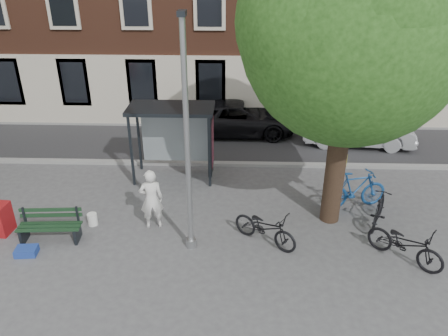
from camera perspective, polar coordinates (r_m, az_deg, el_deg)
The scene contains 18 objects.
ground at distance 12.13m, azimuth -4.28°, elevation -10.16°, with size 90.00×90.00×0.00m, color #4C4C4F.
road at distance 18.19m, azimuth -2.05°, elevation 3.21°, with size 40.00×4.00×0.01m, color #28282B.
curb_near at distance 16.35m, azimuth -2.52°, elevation 0.59°, with size 40.00×0.25×0.12m, color gray.
curb_far at distance 20.01m, azimuth -1.68°, elevation 5.65°, with size 40.00×0.25×0.12m, color gray.
lamppost at distance 10.69m, azimuth -4.78°, elevation 1.85°, with size 0.28×0.35×6.11m.
tree_right at distance 11.48m, azimuth 16.81°, elevation 17.41°, with size 5.76×5.60×8.20m.
bus_shelter at distance 14.85m, azimuth -5.27°, elevation 5.53°, with size 2.85×1.45×2.62m.
painter at distance 12.55m, azimuth -9.46°, elevation -4.04°, with size 0.67×0.44×1.83m, color white.
bench at distance 13.04m, azimuth -21.74°, elevation -7.17°, with size 1.74×0.67×0.88m.
bike_a at distance 11.98m, azimuth 5.40°, elevation -7.73°, with size 0.67×1.94×1.02m, color black.
bike_b at distance 14.05m, azimuth 16.75°, elevation -2.72°, with size 0.59×2.08×1.25m, color #19498A.
bike_c at distance 12.22m, azimuth 22.61°, elevation -9.11°, with size 0.70×2.01×1.06m, color black.
bike_d at distance 13.47m, azimuth 19.59°, elevation -5.20°, with size 0.46×1.63×0.98m, color black.
car_dark at distance 19.03m, azimuth 1.92°, elevation 6.56°, with size 2.31×5.02×1.39m, color black.
car_silver at distance 18.65m, azimuth 17.10°, elevation 5.04°, with size 1.55×4.45×1.46m, color #A4A7AC.
blue_crate at distance 12.87m, azimuth -24.39°, elevation -9.87°, with size 0.55×0.40×0.20m, color #203C95.
bucket_c at distance 13.42m, azimuth -16.81°, elevation -6.43°, with size 0.28×0.28×0.36m, color white.
notice_sign at distance 13.70m, azimuth 15.00°, elevation -0.25°, with size 0.30×0.09×1.77m.
Camera 1 is at (1.22, -9.62, 7.28)m, focal length 35.00 mm.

